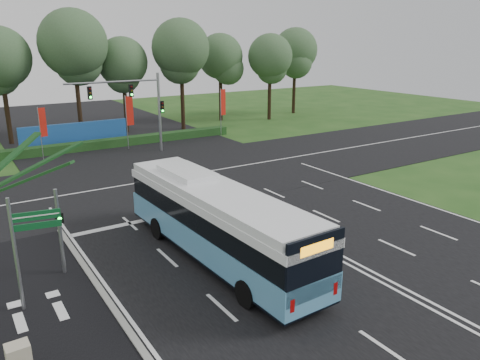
% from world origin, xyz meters
% --- Properties ---
extents(ground, '(120.00, 120.00, 0.00)m').
position_xyz_m(ground, '(0.00, 0.00, 0.00)').
color(ground, '#234B19').
rests_on(ground, ground).
extents(road_main, '(20.00, 120.00, 0.04)m').
position_xyz_m(road_main, '(0.00, 0.00, 0.02)').
color(road_main, black).
rests_on(road_main, ground).
extents(road_cross, '(120.00, 14.00, 0.05)m').
position_xyz_m(road_cross, '(0.00, 12.00, 0.03)').
color(road_cross, black).
rests_on(road_cross, ground).
extents(bike_path, '(5.00, 18.00, 0.06)m').
position_xyz_m(bike_path, '(-12.50, -3.00, 0.03)').
color(bike_path, black).
rests_on(bike_path, ground).
extents(kerb_strip, '(0.25, 18.00, 0.12)m').
position_xyz_m(kerb_strip, '(-10.10, -3.00, 0.06)').
color(kerb_strip, gray).
rests_on(kerb_strip, ground).
extents(city_bus, '(3.17, 13.02, 3.71)m').
position_xyz_m(city_bus, '(-4.65, -1.29, 1.87)').
color(city_bus, '#5295BF').
rests_on(city_bus, ground).
extents(pedestrian_signal, '(0.31, 0.43, 3.86)m').
position_xyz_m(pedestrian_signal, '(-10.95, 1.02, 2.11)').
color(pedestrian_signal, gray).
rests_on(pedestrian_signal, ground).
extents(street_sign, '(1.72, 0.40, 4.47)m').
position_xyz_m(street_sign, '(-12.58, -1.15, 2.78)').
color(street_sign, gray).
rests_on(street_sign, ground).
extents(banner_flag_left, '(0.63, 0.27, 4.50)m').
position_xyz_m(banner_flag_left, '(-7.55, 22.68, 2.93)').
color(banner_flag_left, gray).
rests_on(banner_flag_left, ground).
extents(banner_flag_mid, '(0.73, 0.10, 4.97)m').
position_xyz_m(banner_flag_mid, '(-0.03, 22.83, 3.22)').
color(banner_flag_mid, gray).
rests_on(banner_flag_mid, ground).
extents(banner_flag_right, '(0.72, 0.23, 4.98)m').
position_xyz_m(banner_flag_right, '(10.25, 23.43, 3.23)').
color(banner_flag_right, gray).
rests_on(banner_flag_right, ground).
extents(traffic_light_gantry, '(8.41, 0.28, 7.00)m').
position_xyz_m(traffic_light_gantry, '(0.21, 20.50, 4.66)').
color(traffic_light_gantry, gray).
rests_on(traffic_light_gantry, ground).
extents(hedge, '(22.00, 1.20, 0.80)m').
position_xyz_m(hedge, '(0.00, 24.50, 0.40)').
color(hedge, '#153914').
rests_on(hedge, ground).
extents(blue_hoarding, '(10.00, 0.30, 2.20)m').
position_xyz_m(blue_hoarding, '(-4.00, 27.00, 1.10)').
color(blue_hoarding, '#1C509B').
rests_on(blue_hoarding, ground).
extents(eucalyptus_row, '(54.58, 9.75, 12.72)m').
position_xyz_m(eucalyptus_row, '(1.32, 30.80, 8.49)').
color(eucalyptus_row, black).
rests_on(eucalyptus_row, ground).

